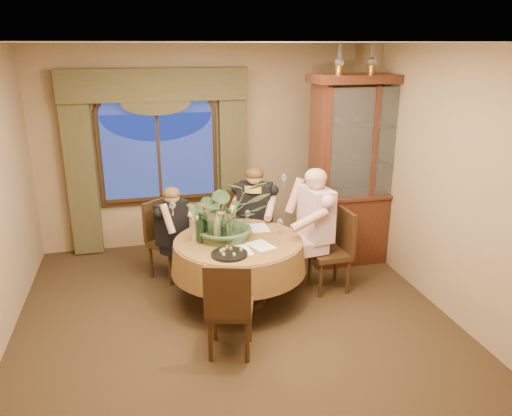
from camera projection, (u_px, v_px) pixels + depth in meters
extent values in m
plane|color=black|center=(238.00, 328.00, 5.15)|extent=(5.00, 5.00, 0.00)
plane|color=#907451|center=(201.00, 147.00, 7.02)|extent=(4.50, 0.00, 4.50)
plane|color=#907451|center=(447.00, 183.00, 5.21)|extent=(0.00, 5.00, 5.00)
plane|color=white|center=(234.00, 42.00, 4.27)|extent=(5.00, 5.00, 0.00)
cube|color=#3E3A20|center=(81.00, 171.00, 6.62)|extent=(0.38, 0.14, 2.32)
cube|color=#3E3A20|center=(233.00, 163.00, 7.07)|extent=(0.38, 0.14, 2.32)
cylinder|color=brown|center=(239.00, 271.00, 5.57)|extent=(1.66, 1.66, 0.75)
cube|color=#38170D|center=(364.00, 171.00, 6.46)|extent=(1.50, 0.59, 2.44)
cube|color=black|center=(329.00, 252.00, 5.82)|extent=(0.44, 0.44, 0.96)
cube|color=black|center=(242.00, 230.00, 6.49)|extent=(0.51, 0.51, 0.96)
cube|color=black|center=(169.00, 241.00, 6.14)|extent=(0.59, 0.59, 0.96)
cube|color=black|center=(230.00, 306.00, 4.62)|extent=(0.52, 0.52, 0.96)
imported|color=#3E5935|center=(227.00, 185.00, 5.34)|extent=(0.91, 1.02, 0.79)
imported|color=#4A5D2C|center=(240.00, 238.00, 5.42)|extent=(0.17, 0.17, 0.05)
cylinder|color=black|center=(229.00, 254.00, 5.05)|extent=(0.37, 0.37, 0.02)
cylinder|color=black|center=(204.00, 222.00, 5.52)|extent=(0.07, 0.07, 0.33)
cylinder|color=black|center=(224.00, 229.00, 5.30)|extent=(0.07, 0.07, 0.33)
cylinder|color=black|center=(200.00, 228.00, 5.32)|extent=(0.07, 0.07, 0.33)
cylinder|color=tan|center=(194.00, 227.00, 5.37)|extent=(0.07, 0.07, 0.33)
cylinder|color=tan|center=(216.00, 226.00, 5.38)|extent=(0.07, 0.07, 0.33)
cube|color=white|center=(261.00, 246.00, 5.28)|extent=(0.30, 0.35, 0.00)
cube|color=white|center=(259.00, 228.00, 5.79)|extent=(0.21, 0.30, 0.00)
cube|color=white|center=(240.00, 250.00, 5.16)|extent=(0.23, 0.31, 0.00)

